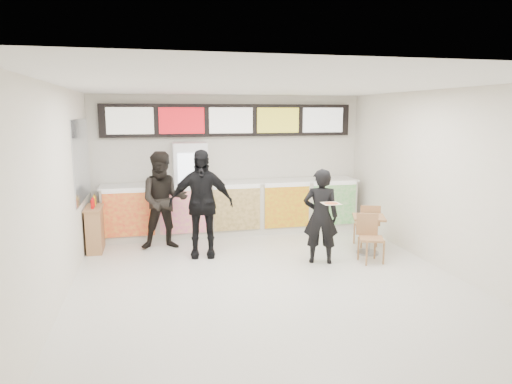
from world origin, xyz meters
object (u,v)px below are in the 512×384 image
object	(u,v)px
customer_main	(321,216)
cafe_table	(368,228)
service_counter	(234,207)
customer_left	(164,201)
drinks_fridge	(190,190)
condiment_ledge	(95,228)
customer_mid	(201,204)

from	to	relation	value
customer_main	cafe_table	xyz separation A→B (m)	(1.07, 0.29, -0.34)
customer_main	cafe_table	distance (m)	1.16
service_counter	customer_left	size ratio (longest dim) A/B	2.94
service_counter	drinks_fridge	size ratio (longest dim) A/B	2.78
service_counter	condiment_ledge	world-z (taller)	service_counter
condiment_ledge	customer_mid	bearing A→B (deg)	-22.20
condiment_ledge	customer_main	bearing A→B (deg)	-22.63
customer_main	service_counter	bearing A→B (deg)	-45.85
service_counter	customer_left	bearing A→B (deg)	-151.41
customer_mid	condiment_ledge	xyz separation A→B (m)	(-1.95, 0.79, -0.55)
customer_main	customer_mid	size ratio (longest dim) A/B	0.85
customer_mid	customer_left	bearing A→B (deg)	142.67
customer_main	customer_mid	world-z (taller)	customer_mid
service_counter	cafe_table	size ratio (longest dim) A/B	3.72
customer_main	customer_left	world-z (taller)	customer_left
customer_mid	condiment_ledge	size ratio (longest dim) A/B	1.93
drinks_fridge	condiment_ledge	size ratio (longest dim) A/B	1.96
service_counter	customer_mid	size ratio (longest dim) A/B	2.82
customer_left	condiment_ledge	bearing A→B (deg)	174.46
customer_main	customer_mid	distance (m)	2.17
drinks_fridge	customer_mid	size ratio (longest dim) A/B	1.01
customer_mid	condiment_ledge	bearing A→B (deg)	165.73
customer_left	customer_mid	xyz separation A→B (m)	(0.65, -0.65, 0.04)
drinks_fridge	customer_left	distance (m)	1.03
customer_mid	customer_main	bearing A→B (deg)	-15.12
service_counter	customer_main	size ratio (longest dim) A/B	3.32
customer_left	customer_mid	distance (m)	0.92
customer_mid	cafe_table	world-z (taller)	customer_mid
condiment_ledge	customer_left	bearing A→B (deg)	-6.27
cafe_table	condiment_ledge	distance (m)	5.18
customer_main	customer_left	distance (m)	3.03
customer_main	condiment_ledge	xyz separation A→B (m)	(-3.93, 1.64, -0.40)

